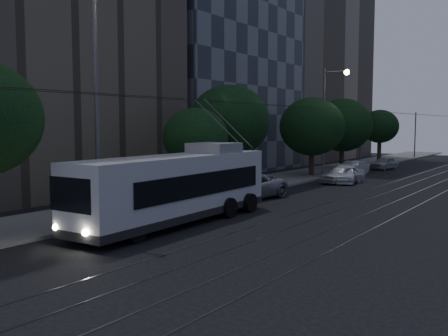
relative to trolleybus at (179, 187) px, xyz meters
name	(u,v)px	position (x,y,z in m)	size (l,w,h in m)	color
ground	(229,232)	(2.90, -0.21, -1.63)	(120.00, 120.00, 0.00)	black
sidewalk	(291,177)	(-4.60, 19.79, -1.56)	(5.00, 90.00, 0.15)	slate
tram_rails	(417,187)	(5.40, 19.79, -1.62)	(4.52, 90.00, 0.02)	gray
overhead_wires	(320,137)	(-2.07, 19.79, 1.84)	(2.23, 90.00, 6.00)	black
building_glass_mid	(196,32)	(-16.10, 21.79, 11.79)	(14.40, 18.40, 26.80)	#353A44
building_tan_far	(292,24)	(-16.10, 41.79, 15.79)	(14.40, 22.40, 34.80)	gray
trolleybus	(179,187)	(0.00, 0.00, 0.00)	(2.96, 11.91, 5.63)	silver
pickup_silver	(246,186)	(-1.37, 7.79, -0.86)	(2.54, 5.51, 1.53)	#9FA2A6
car_white_a	(342,174)	(0.20, 18.79, -0.95)	(1.60, 3.97, 1.35)	silver
car_white_b	(345,174)	(0.20, 19.29, -0.97)	(1.84, 4.54, 1.32)	silver
car_white_c	(352,169)	(-1.07, 24.29, -0.99)	(1.37, 3.92, 1.29)	silver
car_white_d	(384,163)	(-0.85, 32.31, -1.01)	(1.46, 3.63, 1.24)	#B3B4B8
tree_1	(196,138)	(-3.60, 5.79, 2.04)	(3.83, 3.83, 5.41)	#32221C
tree_2	(229,121)	(-4.10, 9.99, 3.00)	(5.29, 5.29, 7.02)	#32221C
tree_3	(312,127)	(-3.75, 21.79, 2.61)	(5.47, 5.47, 6.72)	#32221C
tree_4	(342,125)	(-4.10, 29.42, 2.74)	(5.73, 5.73, 6.95)	#32221C
tree_5	(380,127)	(-3.60, 39.22, 2.57)	(4.16, 4.16, 6.09)	#32221C
streetlamp_near	(103,81)	(-1.88, -2.62, 4.61)	(2.50, 0.44, 10.40)	#5D5D60
streetlamp_far	(328,111)	(-2.21, 21.60, 3.87)	(2.22, 0.44, 9.04)	#5D5D60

